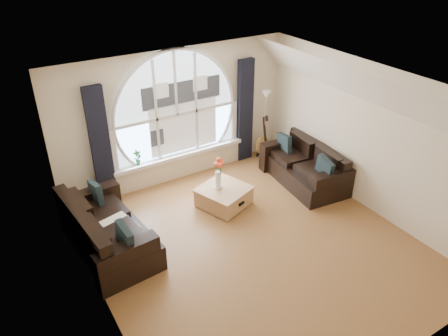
{
  "coord_description": "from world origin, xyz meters",
  "views": [
    {
      "loc": [
        -3.38,
        -4.6,
        4.73
      ],
      "look_at": [
        0.0,
        0.9,
        1.05
      ],
      "focal_mm": 34.67,
      "sensor_mm": 36.0,
      "label": 1
    }
  ],
  "objects_px": {
    "coffee_chest": "(224,196)",
    "guitar": "(263,136)",
    "floor_lamp": "(265,125)",
    "potted_plant": "(137,158)",
    "sofa_right": "(304,166)",
    "vase_flowers": "(218,170)",
    "sofa_left": "(109,229)"
  },
  "relations": [
    {
      "from": "coffee_chest",
      "to": "guitar",
      "type": "bearing_deg",
      "value": 14.5
    },
    {
      "from": "floor_lamp",
      "to": "potted_plant",
      "type": "distance_m",
      "value": 2.93
    },
    {
      "from": "coffee_chest",
      "to": "potted_plant",
      "type": "relative_size",
      "value": 2.67
    },
    {
      "from": "coffee_chest",
      "to": "floor_lamp",
      "type": "height_order",
      "value": "floor_lamp"
    },
    {
      "from": "sofa_right",
      "to": "potted_plant",
      "type": "bearing_deg",
      "value": 158.6
    },
    {
      "from": "vase_flowers",
      "to": "potted_plant",
      "type": "distance_m",
      "value": 1.69
    },
    {
      "from": "guitar",
      "to": "potted_plant",
      "type": "xyz_separation_m",
      "value": [
        -2.91,
        0.19,
        0.18
      ]
    },
    {
      "from": "sofa_left",
      "to": "floor_lamp",
      "type": "distance_m",
      "value": 4.26
    },
    {
      "from": "floor_lamp",
      "to": "potted_plant",
      "type": "height_order",
      "value": "floor_lamp"
    },
    {
      "from": "sofa_left",
      "to": "sofa_right",
      "type": "distance_m",
      "value": 4.09
    },
    {
      "from": "sofa_right",
      "to": "guitar",
      "type": "xyz_separation_m",
      "value": [
        -0.06,
        1.36,
        0.13
      ]
    },
    {
      "from": "sofa_right",
      "to": "floor_lamp",
      "type": "distance_m",
      "value": 1.38
    },
    {
      "from": "sofa_left",
      "to": "sofa_right",
      "type": "xyz_separation_m",
      "value": [
        4.09,
        -0.04,
        0.0
      ]
    },
    {
      "from": "sofa_right",
      "to": "vase_flowers",
      "type": "distance_m",
      "value": 1.96
    },
    {
      "from": "vase_flowers",
      "to": "floor_lamp",
      "type": "relative_size",
      "value": 0.44
    },
    {
      "from": "coffee_chest",
      "to": "floor_lamp",
      "type": "xyz_separation_m",
      "value": [
        1.79,
        1.17,
        0.59
      ]
    },
    {
      "from": "sofa_right",
      "to": "floor_lamp",
      "type": "bearing_deg",
      "value": 98.22
    },
    {
      "from": "floor_lamp",
      "to": "sofa_right",
      "type": "bearing_deg",
      "value": -87.99
    },
    {
      "from": "vase_flowers",
      "to": "guitar",
      "type": "distance_m",
      "value": 2.18
    },
    {
      "from": "vase_flowers",
      "to": "guitar",
      "type": "height_order",
      "value": "vase_flowers"
    },
    {
      "from": "sofa_right",
      "to": "coffee_chest",
      "type": "relative_size",
      "value": 2.15
    },
    {
      "from": "guitar",
      "to": "potted_plant",
      "type": "bearing_deg",
      "value": 177.65
    },
    {
      "from": "sofa_left",
      "to": "floor_lamp",
      "type": "xyz_separation_m",
      "value": [
        4.05,
        1.28,
        0.4
      ]
    },
    {
      "from": "vase_flowers",
      "to": "floor_lamp",
      "type": "xyz_separation_m",
      "value": [
        1.87,
        1.09,
        0.03
      ]
    },
    {
      "from": "coffee_chest",
      "to": "guitar",
      "type": "distance_m",
      "value": 2.17
    },
    {
      "from": "coffee_chest",
      "to": "vase_flowers",
      "type": "xyz_separation_m",
      "value": [
        -0.08,
        0.08,
        0.56
      ]
    },
    {
      "from": "sofa_left",
      "to": "vase_flowers",
      "type": "bearing_deg",
      "value": -0.41
    },
    {
      "from": "floor_lamp",
      "to": "potted_plant",
      "type": "bearing_deg",
      "value": 175.54
    },
    {
      "from": "sofa_left",
      "to": "vase_flowers",
      "type": "relative_size",
      "value": 2.82
    },
    {
      "from": "vase_flowers",
      "to": "guitar",
      "type": "bearing_deg",
      "value": 31.33
    },
    {
      "from": "sofa_left",
      "to": "sofa_right",
      "type": "relative_size",
      "value": 1.08
    },
    {
      "from": "sofa_left",
      "to": "potted_plant",
      "type": "bearing_deg",
      "value": 47.87
    }
  ]
}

